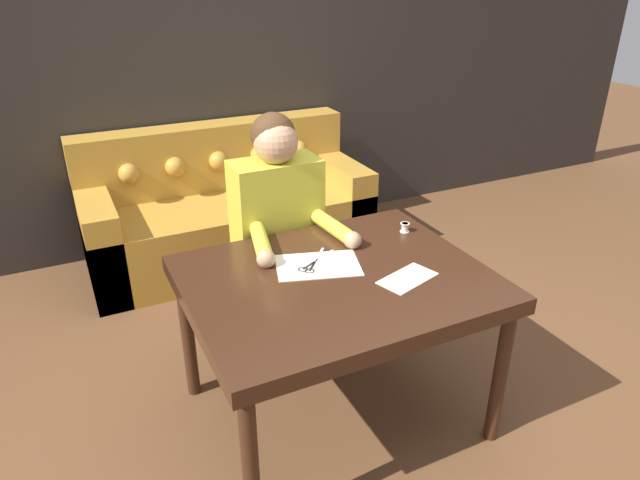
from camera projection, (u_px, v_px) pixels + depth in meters
ground_plane at (363, 409)px, 2.65m from camera, size 16.00×16.00×0.00m
wall_back at (209, 57)px, 3.84m from camera, size 8.00×0.06×2.60m
dining_table at (337, 291)px, 2.35m from camera, size 1.21×0.97×0.72m
couch at (227, 213)px, 3.92m from camera, size 1.87×0.78×0.89m
person at (278, 236)px, 2.84m from camera, size 0.49×0.60×1.26m
pattern_paper_main at (318, 265)px, 2.40m from camera, size 0.40×0.33×0.00m
pattern_paper_offcut at (408, 278)px, 2.30m from camera, size 0.27×0.20×0.00m
scissors at (312, 265)px, 2.40m from camera, size 0.22×0.19×0.01m
thread_spool at (405, 228)px, 2.69m from camera, size 0.04×0.04×0.05m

